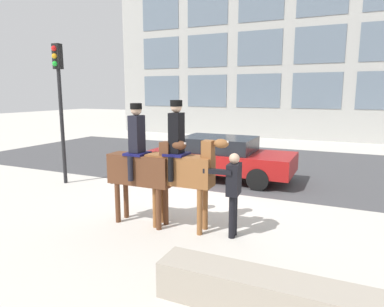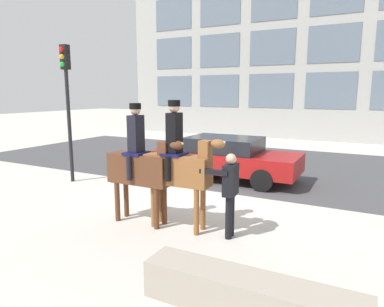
# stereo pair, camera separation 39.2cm
# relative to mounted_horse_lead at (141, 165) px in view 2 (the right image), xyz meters

# --- Properties ---
(ground_plane) EXTENTS (80.00, 80.00, 0.00)m
(ground_plane) POSITION_rel_mounted_horse_lead_xyz_m (0.39, 2.36, -1.27)
(ground_plane) COLOR beige
(road_surface) EXTENTS (23.17, 8.50, 0.01)m
(road_surface) POSITION_rel_mounted_horse_lead_xyz_m (0.39, 7.11, -1.27)
(road_surface) COLOR #444447
(road_surface) RESTS_ON ground_plane
(mounted_horse_lead) EXTENTS (1.83, 0.65, 2.55)m
(mounted_horse_lead) POSITION_rel_mounted_horse_lead_xyz_m (0.00, 0.00, 0.00)
(mounted_horse_lead) COLOR #59331E
(mounted_horse_lead) RESTS_ON ground_plane
(mounted_horse_companion) EXTENTS (1.78, 0.65, 2.62)m
(mounted_horse_companion) POSITION_rel_mounted_horse_lead_xyz_m (0.87, 0.10, 0.05)
(mounted_horse_companion) COLOR brown
(mounted_horse_companion) RESTS_ON ground_plane
(pedestrian_bystander) EXTENTS (0.82, 0.48, 1.64)m
(pedestrian_bystander) POSITION_rel_mounted_horse_lead_xyz_m (1.94, 0.15, -0.30)
(pedestrian_bystander) COLOR black
(pedestrian_bystander) RESTS_ON ground_plane
(street_car_near_lane) EXTENTS (4.55, 1.95, 1.36)m
(street_car_near_lane) POSITION_rel_mounted_horse_lead_xyz_m (0.18, 4.38, -0.55)
(street_car_near_lane) COLOR maroon
(street_car_near_lane) RESTS_ON ground_plane
(traffic_light) EXTENTS (0.24, 0.29, 4.17)m
(traffic_light) POSITION_rel_mounted_horse_lead_xyz_m (-4.02, 1.84, 1.52)
(traffic_light) COLOR black
(traffic_light) RESTS_ON ground_plane
(planter_ledge) EXTENTS (2.80, 0.56, 0.51)m
(planter_ledge) POSITION_rel_mounted_horse_lead_xyz_m (3.03, -1.95, -1.02)
(planter_ledge) COLOR #9E9384
(planter_ledge) RESTS_ON ground_plane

